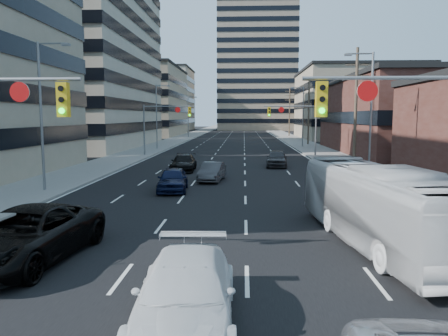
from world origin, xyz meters
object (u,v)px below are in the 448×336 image
Objects in this scene: white_van at (186,294)px; sedan_blue at (173,179)px; black_pickup at (26,235)px; transit_bus at (379,206)px.

sedan_blue is at bearing 97.43° from white_van.
transit_bus is at bearing 17.71° from black_pickup.
sedan_blue is at bearing 122.01° from transit_bus.
black_pickup is at bearing 141.08° from white_van.
black_pickup is 13.65m from sedan_blue.
transit_bus is (6.07, 6.44, 0.69)m from white_van.
transit_bus is 14.45m from sedan_blue.
white_van is 17.83m from sedan_blue.
white_van is (5.64, -4.13, -0.10)m from black_pickup.
white_van is 8.88m from transit_bus.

